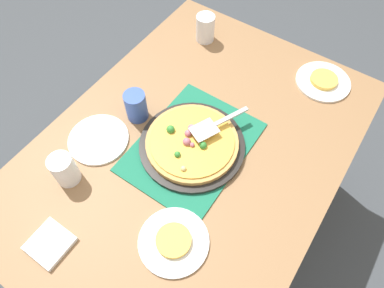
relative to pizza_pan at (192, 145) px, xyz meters
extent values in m
plane|color=#3D4247|center=(0.00, 0.00, -0.76)|extent=(8.00, 8.00, 0.00)
cube|color=olive|center=(0.00, 0.00, -0.03)|extent=(1.40, 1.00, 0.03)
cube|color=olive|center=(-0.64, -0.44, -0.40)|extent=(0.07, 0.07, 0.72)
cube|color=olive|center=(0.64, -0.44, -0.40)|extent=(0.07, 0.07, 0.72)
cube|color=olive|center=(-0.64, 0.44, -0.40)|extent=(0.07, 0.07, 0.72)
cube|color=#196B4C|center=(0.00, 0.00, -0.01)|extent=(0.48, 0.36, 0.01)
cylinder|color=black|center=(0.00, 0.00, 0.00)|extent=(0.38, 0.38, 0.01)
cylinder|color=tan|center=(0.00, 0.00, 0.02)|extent=(0.33, 0.33, 0.02)
cylinder|color=gold|center=(0.00, 0.00, 0.03)|extent=(0.30, 0.30, 0.01)
sphere|color=#B76675|center=(-0.01, -0.02, 0.04)|extent=(0.03, 0.03, 0.03)
sphere|color=#E5CC7F|center=(-0.07, 0.04, 0.04)|extent=(0.03, 0.03, 0.03)
sphere|color=#338433|center=(0.01, -0.09, 0.04)|extent=(0.03, 0.03, 0.03)
sphere|color=#338433|center=(0.08, -0.01, 0.04)|extent=(0.02, 0.02, 0.02)
sphere|color=#338433|center=(0.00, 0.05, 0.04)|extent=(0.03, 0.03, 0.03)
sphere|color=#B76675|center=(0.02, -0.01, 0.04)|extent=(0.03, 0.03, 0.03)
sphere|color=#B76675|center=(-0.04, -0.03, 0.04)|extent=(0.03, 0.03, 0.03)
sphere|color=#E5CC7F|center=(0.11, 0.04, 0.04)|extent=(0.02, 0.02, 0.02)
sphere|color=#B76675|center=(0.02, 0.01, 0.04)|extent=(0.02, 0.02, 0.02)
cylinder|color=white|center=(0.32, 0.15, -0.01)|extent=(0.22, 0.22, 0.01)
cylinder|color=white|center=(-0.56, 0.27, -0.01)|extent=(0.22, 0.22, 0.01)
cylinder|color=white|center=(0.17, -0.30, -0.01)|extent=(0.22, 0.22, 0.01)
cylinder|color=#EAB747|center=(0.32, 0.15, 0.01)|extent=(0.11, 0.11, 0.02)
cylinder|color=#EAB747|center=(-0.56, 0.27, 0.01)|extent=(0.11, 0.11, 0.02)
cylinder|color=white|center=(0.34, -0.28, 0.05)|extent=(0.08, 0.08, 0.12)
cylinder|color=#3351AD|center=(0.00, -0.25, 0.05)|extent=(0.08, 0.08, 0.12)
cylinder|color=white|center=(-0.51, -0.27, 0.05)|extent=(0.08, 0.08, 0.12)
cube|color=silver|center=(-0.05, 0.02, 0.06)|extent=(0.11, 0.10, 0.00)
cube|color=#B2B2B7|center=(-0.15, 0.07, 0.06)|extent=(0.13, 0.07, 0.01)
cube|color=white|center=(0.54, -0.16, -0.01)|extent=(0.12, 0.12, 0.02)
camera|label=1|loc=(0.55, 0.37, 1.06)|focal=32.56mm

